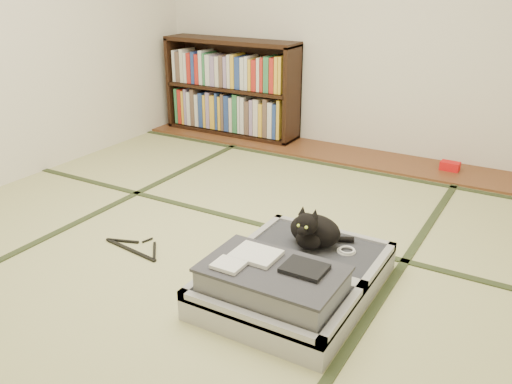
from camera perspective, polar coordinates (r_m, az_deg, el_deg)
The scene contains 9 objects.
floor at distance 3.24m, azimuth -3.90°, elevation -5.97°, with size 4.50×4.50×0.00m, color #BDBA7E.
wood_strip at distance 4.89m, azimuth 9.29°, elevation 3.91°, with size 4.00×0.50×0.02m, color brown.
red_item at distance 4.68m, azimuth 19.74°, elevation 2.59°, with size 0.15×0.09×0.07m, color red.
tatami_borders at distance 3.61m, azimuth 0.47°, elevation -2.70°, with size 4.00×4.50×0.01m.
bookcase at distance 5.37m, azimuth -2.62°, elevation 10.74°, with size 1.37×0.31×0.92m.
suitcase at distance 2.75m, azimuth 3.73°, elevation -9.11°, with size 0.74×0.99×0.29m.
cat at distance 2.92m, azimuth 6.06°, elevation -4.08°, with size 0.33×0.33×0.27m.
cable_coil at distance 2.93m, azimuth 9.50°, elevation -6.12°, with size 0.10×0.10×0.02m.
hanger at distance 3.31m, azimuth -12.63°, elevation -5.75°, with size 0.43×0.22×0.01m.
Camera 1 is at (1.62, -2.35, 1.54)m, focal length 38.00 mm.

